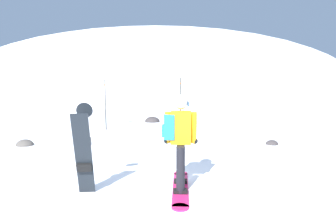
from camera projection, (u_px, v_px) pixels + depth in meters
ground_plane at (175, 181)px, 5.95m from camera, size 300.00×300.00×0.00m
ridge_peak_main at (159, 89)px, 35.90m from camera, size 42.57×38.31×13.43m
snowboarder_main at (179, 139)px, 5.41m from camera, size 0.65×1.83×1.71m
spare_snowboard at (84, 150)px, 5.11m from camera, size 0.28×0.49×1.60m
piste_marker_near at (181, 100)px, 10.43m from camera, size 0.20×0.20×1.96m
piste_marker_far at (105, 100)px, 10.91m from camera, size 0.20×0.20×1.88m
rock_dark at (152, 122)px, 12.73m from camera, size 0.62×0.53×0.43m
rock_mid at (25, 145)px, 8.74m from camera, size 0.49×0.42×0.34m
rock_small at (272, 144)px, 8.85m from camera, size 0.36×0.31×0.26m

